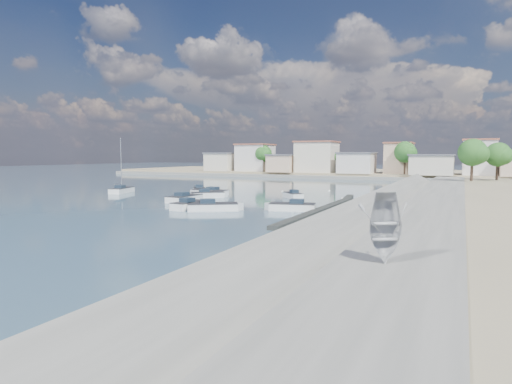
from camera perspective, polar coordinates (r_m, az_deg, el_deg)
ground at (r=77.39m, az=10.26°, el=0.38°), size 400.00×400.00×0.00m
seawall_walkway at (r=47.65m, az=23.04°, el=-1.70°), size 5.00×90.00×1.80m
breakwater at (r=49.35m, az=9.42°, el=-2.00°), size 2.00×31.02×0.35m
far_shore_land at (r=128.12m, az=16.56°, el=2.36°), size 160.00×40.00×1.40m
far_shore_quay at (r=107.49m, az=14.73°, el=1.78°), size 160.00×2.50×0.80m
far_town at (r=111.69m, az=20.79°, el=4.06°), size 113.01×12.80×8.35m
shore_trees at (r=103.17m, az=19.05°, el=4.78°), size 74.56×38.32×7.92m
motorboat_a at (r=49.30m, az=-8.57°, el=-1.76°), size 2.39×5.50×1.48m
motorboat_b at (r=61.54m, az=-6.23°, el=-0.39°), size 4.81×4.47×1.48m
motorboat_c at (r=65.42m, az=-6.45°, el=-0.07°), size 6.26×2.21×1.48m
motorboat_d at (r=47.13m, az=4.53°, el=-2.02°), size 5.70×3.15×1.48m
motorboat_e at (r=56.79m, az=-9.33°, el=-0.88°), size 2.38×6.05×1.48m
motorboat_f at (r=60.34m, az=4.87°, el=-0.49°), size 3.88×3.98×1.48m
motorboat_g at (r=69.10m, az=-7.57°, el=0.18°), size 4.32×4.91×1.48m
motorboat_h at (r=47.25m, az=-5.42°, el=-2.01°), size 5.75×4.83×1.48m
sailboat at (r=72.32m, az=-17.37°, el=0.24°), size 3.46×6.18×9.00m
mooring_buoys at (r=53.17m, az=5.87°, el=-1.59°), size 15.71×43.72×0.37m
overturned_dinghy at (r=17.98m, az=16.65°, el=-8.25°), size 3.21×2.63×0.55m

